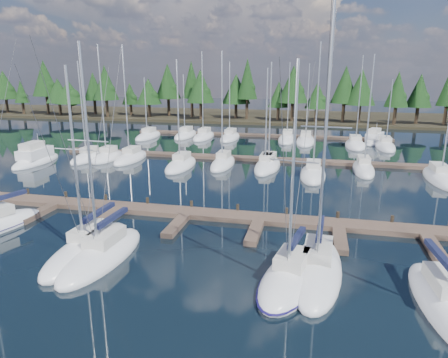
% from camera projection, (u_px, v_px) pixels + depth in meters
% --- Properties ---
extents(ground, '(260.00, 260.00, 0.00)m').
position_uv_depth(ground, '(221.00, 178.00, 44.34)').
color(ground, black).
rests_on(ground, ground).
extents(far_shore, '(220.00, 30.00, 0.60)m').
position_uv_depth(far_shore, '(276.00, 117.00, 100.69)').
color(far_shore, black).
rests_on(far_shore, ground).
extents(main_dock, '(44.00, 6.13, 0.90)m').
position_uv_depth(main_dock, '(186.00, 215.00, 32.39)').
color(main_dock, brown).
rests_on(main_dock, ground).
extents(back_docks, '(50.00, 21.80, 0.40)m').
position_uv_depth(back_docks, '(250.00, 145.00, 62.70)').
color(back_docks, brown).
rests_on(back_docks, ground).
extents(front_sailboat_2, '(3.25, 9.09, 12.68)m').
position_uv_depth(front_sailboat_2, '(88.00, 248.00, 26.20)').
color(front_sailboat_2, silver).
rests_on(front_sailboat_2, ground).
extents(front_sailboat_3, '(3.32, 8.67, 13.91)m').
position_uv_depth(front_sailboat_3, '(102.00, 255.00, 25.29)').
color(front_sailboat_3, silver).
rests_on(front_sailboat_3, ground).
extents(front_sailboat_4, '(4.41, 8.01, 12.92)m').
position_uv_depth(front_sailboat_4, '(290.00, 278.00, 22.40)').
color(front_sailboat_4, silver).
rests_on(front_sailboat_4, ground).
extents(front_sailboat_5, '(3.40, 9.42, 15.83)m').
position_uv_depth(front_sailboat_5, '(317.00, 269.00, 23.44)').
color(front_sailboat_5, silver).
rests_on(front_sailboat_5, ground).
extents(front_sailboat_6, '(3.15, 8.90, 16.32)m').
position_uv_depth(front_sailboat_6, '(445.00, 303.00, 19.96)').
color(front_sailboat_6, silver).
rests_on(front_sailboat_6, ground).
extents(back_sailboat_rows, '(45.59, 32.87, 15.54)m').
position_uv_depth(back_sailboat_rows, '(248.00, 150.00, 58.64)').
color(back_sailboat_rows, silver).
rests_on(back_sailboat_rows, ground).
extents(motor_yacht_left, '(3.60, 9.19, 4.50)m').
position_uv_depth(motor_yacht_left, '(36.00, 159.00, 51.65)').
color(motor_yacht_left, silver).
rests_on(motor_yacht_left, ground).
extents(motor_yacht_right, '(5.36, 8.38, 3.97)m').
position_uv_depth(motor_yacht_right, '(374.00, 140.00, 65.88)').
color(motor_yacht_right, silver).
rests_on(motor_yacht_right, ground).
extents(tree_line, '(185.52, 12.06, 13.70)m').
position_uv_depth(tree_line, '(256.00, 89.00, 90.39)').
color(tree_line, black).
rests_on(tree_line, far_shore).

